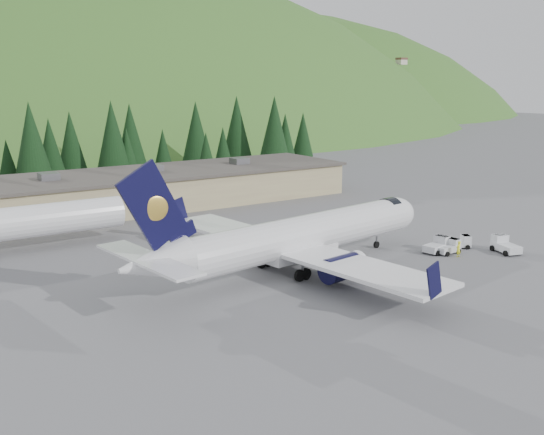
{
  "coord_description": "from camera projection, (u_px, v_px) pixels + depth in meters",
  "views": [
    {
      "loc": [
        -34.86,
        -46.27,
        18.04
      ],
      "look_at": [
        0.0,
        6.0,
        4.0
      ],
      "focal_mm": 40.0,
      "sensor_mm": 36.0,
      "label": 1
    }
  ],
  "objects": [
    {
      "name": "ground",
      "position": [
        305.0,
        267.0,
        60.38
      ],
      "size": [
        600.0,
        600.0,
        0.0
      ],
      "primitive_type": "plane",
      "color": "#5C5C61"
    },
    {
      "name": "airliner",
      "position": [
        298.0,
        238.0,
        58.97
      ],
      "size": [
        36.91,
        34.75,
        12.25
      ],
      "rotation": [
        0.0,
        0.0,
        0.13
      ],
      "color": "white",
      "rests_on": "ground"
    },
    {
      "name": "baggage_tug_a",
      "position": [
        438.0,
        245.0,
        65.75
      ],
      "size": [
        3.38,
        2.34,
        1.69
      ],
      "rotation": [
        0.0,
        0.0,
        0.17
      ],
      "color": "silver",
      "rests_on": "ground"
    },
    {
      "name": "baggage_tug_b",
      "position": [
        460.0,
        242.0,
        67.47
      ],
      "size": [
        3.01,
        2.58,
        1.44
      ],
      "rotation": [
        0.0,
        0.0,
        -0.54
      ],
      "color": "silver",
      "rests_on": "ground"
    },
    {
      "name": "baggage_tug_c",
      "position": [
        504.0,
        245.0,
        65.69
      ],
      "size": [
        2.74,
        3.67,
        1.78
      ],
      "rotation": [
        0.0,
        0.0,
        1.29
      ],
      "color": "silver",
      "rests_on": "ground"
    },
    {
      "name": "terminal_building",
      "position": [
        121.0,
        191.0,
        87.95
      ],
      "size": [
        71.0,
        17.0,
        6.1
      ],
      "color": "#9B8A65",
      "rests_on": "ground"
    },
    {
      "name": "baggage_tug_d",
      "position": [
        449.0,
        247.0,
        65.36
      ],
      "size": [
        2.9,
        1.82,
        1.52
      ],
      "rotation": [
        0.0,
        0.0,
        0.04
      ],
      "color": "silver",
      "rests_on": "ground"
    },
    {
      "name": "ramp_worker",
      "position": [
        458.0,
        249.0,
        63.87
      ],
      "size": [
        0.67,
        0.48,
        1.71
      ],
      "primitive_type": "imported",
      "rotation": [
        0.0,
        0.0,
        3.26
      ],
      "color": "#FBFF23",
      "rests_on": "ground"
    },
    {
      "name": "tree_line",
      "position": [
        66.0,
        143.0,
        105.19
      ],
      "size": [
        111.96,
        18.1,
        14.24
      ],
      "color": "black",
      "rests_on": "ground"
    },
    {
      "name": "hills",
      "position": [
        124.0,
        309.0,
        275.69
      ],
      "size": [
        614.0,
        330.0,
        300.0
      ],
      "color": "#32651C",
      "rests_on": "ground"
    }
  ]
}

